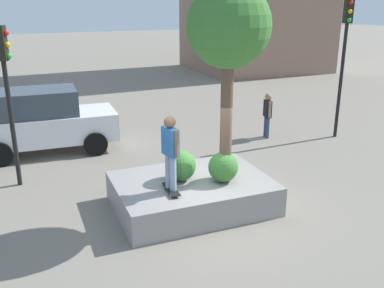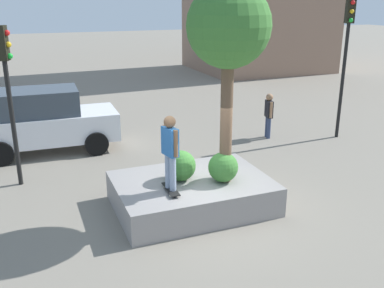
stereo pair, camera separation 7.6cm
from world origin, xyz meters
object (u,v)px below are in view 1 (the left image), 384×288
object	(u,v)px
plaza_tree	(229,29)
passerby_with_bag	(267,112)
skateboard	(171,189)
traffic_light_median	(6,80)
skateboarder	(170,148)
sedan_parked	(43,121)
traffic_light_corner	(345,45)
planter_ledge	(192,193)

from	to	relation	value
plaza_tree	passerby_with_bag	distance (m)	6.75
skateboard	traffic_light_median	world-z (taller)	traffic_light_median
skateboarder	traffic_light_median	distance (m)	4.79
plaza_tree	sedan_parked	world-z (taller)	plaza_tree
plaza_tree	traffic_light_corner	distance (m)	7.29
skateboarder	planter_ledge	bearing A→B (deg)	33.42
traffic_light_corner	passerby_with_bag	size ratio (longest dim) A/B	3.00
skateboarder	sedan_parked	xyz separation A→B (m)	(-2.28, 6.00, -0.70)
skateboarder	traffic_light_median	xyz separation A→B (m)	(-3.15, 3.42, 1.13)
plaza_tree	skateboarder	distance (m)	2.81
planter_ledge	traffic_light_corner	size ratio (longest dim) A/B	0.75
planter_ledge	passerby_with_bag	size ratio (longest dim) A/B	2.24
traffic_light_corner	traffic_light_median	xyz separation A→B (m)	(-10.83, -0.33, -0.42)
traffic_light_corner	plaza_tree	bearing A→B (deg)	-150.07
skateboard	passerby_with_bag	xyz separation A→B (m)	(5.28, 4.61, 0.17)
skateboarder	traffic_light_median	bearing A→B (deg)	132.66
sedan_parked	plaza_tree	bearing A→B (deg)	-57.91
plaza_tree	skateboard	xyz separation A→B (m)	(-1.40, -0.13, -3.43)
planter_ledge	skateboard	distance (m)	0.92
plaza_tree	sedan_parked	distance (m)	7.60
traffic_light_median	traffic_light_corner	bearing A→B (deg)	1.72
sedan_parked	skateboard	bearing A→B (deg)	-69.20
plaza_tree	sedan_parked	bearing A→B (deg)	122.09
skateboard	traffic_light_median	size ratio (longest dim) A/B	0.19
traffic_light_corner	traffic_light_median	size ratio (longest dim) A/B	1.16
skateboard	sedan_parked	bearing A→B (deg)	110.80
planter_ledge	traffic_light_median	distance (m)	5.47
plaza_tree	skateboarder	size ratio (longest dim) A/B	2.66
traffic_light_corner	skateboarder	bearing A→B (deg)	-153.97
traffic_light_median	skateboarder	bearing A→B (deg)	-47.34
skateboarder	sedan_parked	world-z (taller)	skateboarder
skateboarder	traffic_light_corner	xyz separation A→B (m)	(7.67, 3.75, 1.55)
planter_ledge	plaza_tree	xyz separation A→B (m)	(0.71, -0.32, 3.84)
skateboard	plaza_tree	bearing A→B (deg)	5.50
traffic_light_median	passerby_with_bag	world-z (taller)	traffic_light_median
skateboard	traffic_light_corner	xyz separation A→B (m)	(7.67, 3.75, 2.53)
traffic_light_median	passerby_with_bag	xyz separation A→B (m)	(8.43, 1.19, -1.94)
planter_ledge	traffic_light_corner	world-z (taller)	traffic_light_corner
planter_ledge	traffic_light_median	bearing A→B (deg)	142.31
skateboarder	passerby_with_bag	size ratio (longest dim) A/B	1.04
sedan_parked	traffic_light_median	xyz separation A→B (m)	(-0.87, -2.58, 1.82)
traffic_light_median	passerby_with_bag	size ratio (longest dim) A/B	2.58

